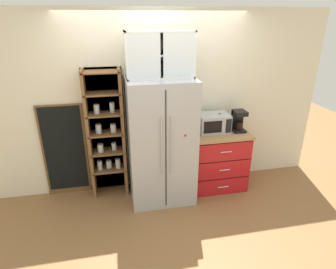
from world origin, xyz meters
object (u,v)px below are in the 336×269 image
mug_charcoal (219,128)px  bottle_amber (219,123)px  microwave (213,123)px  chalkboard_menu (65,151)px  coffee_maker (238,120)px  mug_red (220,129)px  bottle_cobalt (221,126)px  refrigerator (161,141)px

mug_charcoal → bottle_amber: bottle_amber is taller
microwave → chalkboard_menu: 2.14m
coffee_maker → mug_red: (-0.28, -0.02, -0.11)m
chalkboard_menu → coffee_maker: bearing=-5.7°
coffee_maker → mug_charcoal: 0.30m
chalkboard_menu → bottle_cobalt: bearing=-7.8°
coffee_maker → bottle_cobalt: bearing=-169.2°
bottle_amber → chalkboard_menu: (-2.19, 0.21, -0.32)m
microwave → chalkboard_menu: bearing=174.4°
mug_red → mug_charcoal: size_ratio=1.16×
coffee_maker → refrigerator: bearing=-175.6°
mug_red → bottle_amber: bearing=91.5°
mug_red → mug_charcoal: (0.00, 0.06, -0.00)m
coffee_maker → mug_red: coffee_maker is taller
microwave → chalkboard_menu: size_ratio=0.32×
chalkboard_menu → microwave: bearing=-5.6°
coffee_maker → mug_red: size_ratio=2.53×
coffee_maker → bottle_amber: 0.28m
refrigerator → coffee_maker: 1.17m
mug_red → microwave: bearing=143.8°
bottle_amber → chalkboard_menu: size_ratio=0.20×
refrigerator → coffee_maker: (1.15, 0.09, 0.18)m
mug_red → bottle_amber: size_ratio=0.46×
coffee_maker → chalkboard_menu: size_ratio=0.23×
bottle_cobalt → chalkboard_menu: bearing=172.2°
refrigerator → chalkboard_menu: bearing=165.7°
coffee_maker → mug_charcoal: bearing=173.4°
bottle_cobalt → chalkboard_menu: 2.23m
microwave → mug_charcoal: size_ratio=4.16×
refrigerator → microwave: bearing=9.4°
refrigerator → bottle_cobalt: bearing=2.3°
chalkboard_menu → mug_charcoal: bearing=-5.6°
bottle_cobalt → chalkboard_menu: size_ratio=0.18×
mug_red → bottle_cobalt: bottle_cobalt is taller
mug_red → chalkboard_menu: (-2.19, 0.27, -0.25)m
coffee_maker → bottle_amber: coffee_maker is taller
coffee_maker → bottle_amber: bearing=172.4°
refrigerator → coffee_maker: size_ratio=5.55×
bottle_amber → chalkboard_menu: bearing=174.5°
mug_charcoal → chalkboard_menu: chalkboard_menu is taller
bottle_cobalt → chalkboard_menu: (-2.19, 0.30, -0.31)m
coffee_maker → microwave: bearing=173.5°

